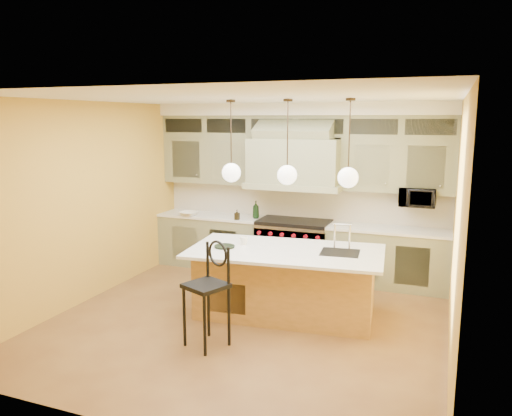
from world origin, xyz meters
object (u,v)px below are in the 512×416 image
at_px(range, 294,247).
at_px(counter_stool, 208,287).
at_px(kitchen_island, 286,281).
at_px(microwave, 417,197).

relative_size(range, counter_stool, 0.96).
xyz_separation_m(range, kitchen_island, (0.41, -1.70, -0.01)).
distance_m(range, kitchen_island, 1.74).
height_order(kitchen_island, counter_stool, kitchen_island).
bearing_deg(kitchen_island, range, 97.76).
xyz_separation_m(counter_stool, microwave, (2.11, 3.03, 0.73)).
height_order(range, counter_stool, counter_stool).
height_order(range, microwave, microwave).
distance_m(range, counter_stool, 2.94).
height_order(range, kitchen_island, kitchen_island).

